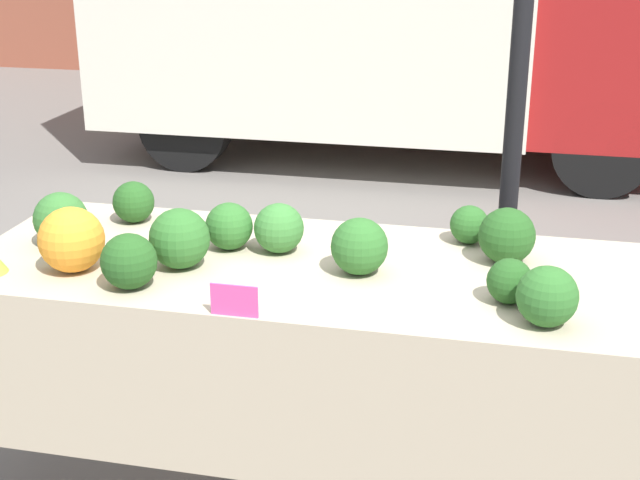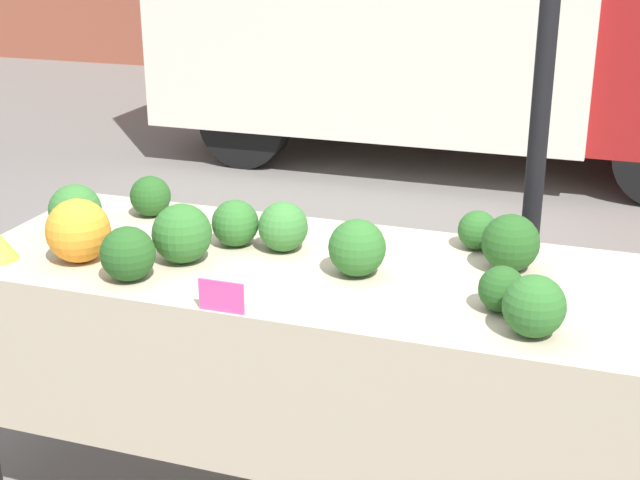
{
  "view_description": "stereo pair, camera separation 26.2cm",
  "coord_description": "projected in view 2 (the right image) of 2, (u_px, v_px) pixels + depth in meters",
  "views": [
    {
      "loc": [
        0.54,
        -2.4,
        1.85
      ],
      "look_at": [
        0.0,
        0.0,
        0.94
      ],
      "focal_mm": 50.0,
      "sensor_mm": 36.0,
      "label": 1
    },
    {
      "loc": [
        0.79,
        -2.33,
        1.85
      ],
      "look_at": [
        0.0,
        0.0,
        0.94
      ],
      "focal_mm": 50.0,
      "sensor_mm": 36.0,
      "label": 2
    }
  ],
  "objects": [
    {
      "name": "broccoli_head_1",
      "position": [
        283.0,
        227.0,
        2.74
      ],
      "size": [
        0.15,
        0.15,
        0.15
      ],
      "color": "#387533",
      "rests_on": "market_table"
    },
    {
      "name": "orange_cauliflower",
      "position": [
        78.0,
        231.0,
        2.65
      ],
      "size": [
        0.19,
        0.19,
        0.19
      ],
      "color": "orange",
      "rests_on": "market_table"
    },
    {
      "name": "market_table",
      "position": [
        313.0,
        306.0,
        2.63
      ],
      "size": [
        2.14,
        0.81,
        0.86
      ],
      "color": "tan",
      "rests_on": "ground_plane"
    },
    {
      "name": "broccoli_head_5",
      "position": [
        357.0,
        248.0,
        2.56
      ],
      "size": [
        0.17,
        0.17,
        0.17
      ],
      "color": "#2D6628",
      "rests_on": "market_table"
    },
    {
      "name": "broccoli_head_9",
      "position": [
        478.0,
        230.0,
        2.76
      ],
      "size": [
        0.12,
        0.12,
        0.12
      ],
      "color": "#285B23",
      "rests_on": "market_table"
    },
    {
      "name": "broccoli_head_4",
      "position": [
        534.0,
        306.0,
        2.19
      ],
      "size": [
        0.16,
        0.16,
        0.16
      ],
      "color": "#2D6628",
      "rests_on": "market_table"
    },
    {
      "name": "broccoli_head_6",
      "position": [
        75.0,
        210.0,
        2.87
      ],
      "size": [
        0.17,
        0.17,
        0.17
      ],
      "color": "#336B2D",
      "rests_on": "market_table"
    },
    {
      "name": "broccoli_head_2",
      "position": [
        128.0,
        254.0,
        2.52
      ],
      "size": [
        0.16,
        0.16,
        0.16
      ],
      "color": "#23511E",
      "rests_on": "market_table"
    },
    {
      "name": "broccoli_head_7",
      "position": [
        502.0,
        289.0,
        2.33
      ],
      "size": [
        0.12,
        0.12,
        0.12
      ],
      "color": "#23511E",
      "rests_on": "market_table"
    },
    {
      "name": "price_sign",
      "position": [
        221.0,
        296.0,
        2.33
      ],
      "size": [
        0.13,
        0.01,
        0.09
      ],
      "color": "#EF4793",
      "rests_on": "market_table"
    },
    {
      "name": "broccoli_head_3",
      "position": [
        150.0,
        196.0,
        3.06
      ],
      "size": [
        0.14,
        0.14,
        0.14
      ],
      "color": "#23511E",
      "rests_on": "market_table"
    },
    {
      "name": "broccoli_head_10",
      "position": [
        182.0,
        233.0,
        2.65
      ],
      "size": [
        0.18,
        0.18,
        0.18
      ],
      "color": "#2D6628",
      "rests_on": "market_table"
    },
    {
      "name": "broccoli_head_8",
      "position": [
        235.0,
        223.0,
        2.79
      ],
      "size": [
        0.15,
        0.15,
        0.15
      ],
      "color": "#2D6628",
      "rests_on": "market_table"
    },
    {
      "name": "tent_pole",
      "position": [
        540.0,
        114.0,
        3.13
      ],
      "size": [
        0.07,
        0.07,
        2.35
      ],
      "color": "black",
      "rests_on": "ground_plane"
    },
    {
      "name": "broccoli_head_0",
      "position": [
        511.0,
        243.0,
        2.59
      ],
      "size": [
        0.17,
        0.17,
        0.17
      ],
      "color": "#23511E",
      "rests_on": "market_table"
    }
  ]
}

